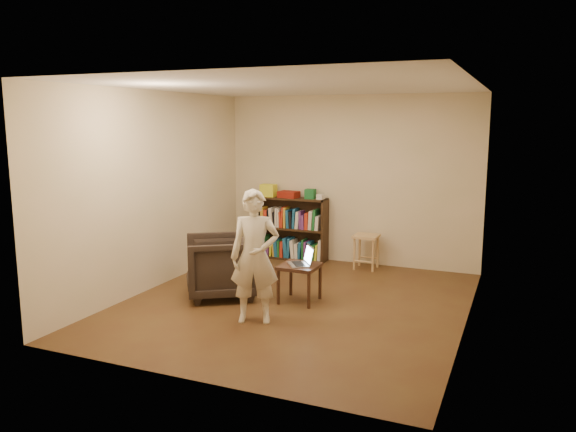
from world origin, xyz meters
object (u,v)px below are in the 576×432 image
at_px(bookshelf, 291,232).
at_px(stool, 366,241).
at_px(armchair, 221,266).
at_px(side_table, 300,271).
at_px(person, 255,257).
at_px(laptop, 303,260).

relative_size(bookshelf, stool, 2.30).
bearing_deg(armchair, stool, 112.92).
bearing_deg(side_table, person, -103.37).
height_order(bookshelf, stool, bookshelf).
bearing_deg(bookshelf, stool, -6.80).
xyz_separation_m(armchair, person, (0.81, -0.65, 0.35)).
xyz_separation_m(bookshelf, armchair, (-0.06, -2.18, -0.05)).
relative_size(stool, laptop, 1.28).
relative_size(armchair, person, 0.58).
bearing_deg(armchair, person, 17.87).
bearing_deg(person, side_table, 56.60).
xyz_separation_m(stool, armchair, (-1.35, -2.02, -0.03)).
bearing_deg(side_table, stool, 79.41).
bearing_deg(armchair, side_table, 66.84).
bearing_deg(laptop, person, -51.05).
relative_size(laptop, person, 0.28).
distance_m(armchair, person, 1.09).
relative_size(stool, side_table, 1.12).
height_order(armchair, person, person).
xyz_separation_m(bookshelf, side_table, (0.95, -1.99, -0.05)).
xyz_separation_m(stool, person, (-0.54, -2.67, 0.32)).
height_order(bookshelf, side_table, bookshelf).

